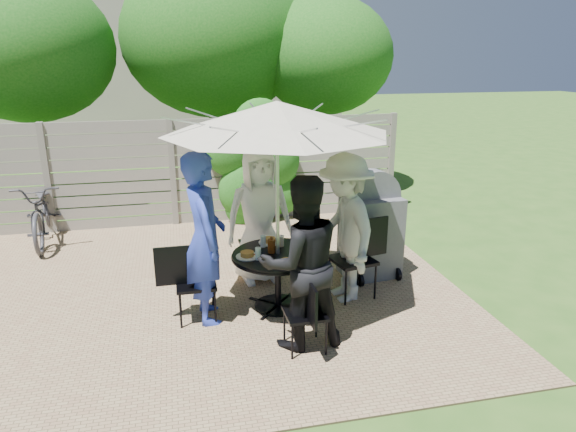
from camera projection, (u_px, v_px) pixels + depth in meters
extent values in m
plane|color=#2D561A|center=(179.00, 301.00, 6.27)|extent=(60.00, 60.00, 0.00)
cube|color=#987E58|center=(179.00, 283.00, 6.73)|extent=(7.00, 6.00, 0.02)
cube|color=gray|center=(173.00, 173.00, 8.78)|extent=(8.00, 0.10, 1.85)
ellipsoid|color=#1D5C15|center=(255.00, 173.00, 8.93)|extent=(1.20, 0.70, 1.80)
cube|color=#AB9A8E|center=(167.00, 65.00, 16.67)|extent=(10.00, 6.00, 5.00)
ellipsoid|color=#155012|center=(27.00, 48.00, 9.50)|extent=(3.20, 3.20, 2.72)
ellipsoid|color=#155012|center=(214.00, 38.00, 10.62)|extent=(3.80, 3.80, 3.23)
ellipsoid|color=#155012|center=(325.00, 56.00, 10.53)|extent=(2.80, 2.80, 2.38)
cylinder|color=black|center=(278.00, 255.00, 5.91)|extent=(1.14, 1.14, 0.03)
cylinder|color=black|center=(278.00, 281.00, 6.01)|extent=(0.08, 0.08, 0.68)
cylinder|color=black|center=(278.00, 306.00, 6.11)|extent=(0.56, 0.56, 0.04)
cylinder|color=silver|center=(278.00, 216.00, 5.76)|extent=(0.04, 0.04, 2.29)
cone|color=beige|center=(277.00, 117.00, 5.43)|extent=(2.70, 2.70, 0.35)
cube|color=black|center=(258.00, 244.00, 6.84)|extent=(0.47, 0.47, 0.04)
cube|color=black|center=(254.00, 222.00, 6.97)|extent=(0.06, 0.45, 0.46)
imported|color=white|center=(259.00, 216.00, 6.59)|extent=(0.92, 0.65, 1.79)
cube|color=black|center=(196.00, 284.00, 5.70)|extent=(0.43, 0.43, 0.03)
cube|color=black|center=(175.00, 266.00, 5.59)|extent=(0.43, 0.03, 0.44)
imported|color=#283BB0|center=(205.00, 238.00, 5.58)|extent=(0.52, 0.74, 1.93)
cube|color=black|center=(305.00, 313.00, 5.13)|extent=(0.41, 0.41, 0.03)
cube|color=black|center=(311.00, 303.00, 4.87)|extent=(0.03, 0.40, 0.41)
imported|color=black|center=(301.00, 263.00, 5.08)|extent=(0.93, 0.76, 1.80)
cube|color=black|center=(353.00, 260.00, 6.24)|extent=(0.56, 0.56, 0.04)
cube|color=black|center=(370.00, 237.00, 6.25)|extent=(0.47, 0.13, 0.49)
imported|color=beige|center=(345.00, 229.00, 6.08)|extent=(0.78, 1.23, 1.81)
cylinder|color=white|center=(269.00, 242.00, 6.23)|extent=(0.26, 0.26, 0.01)
cylinder|color=#AE6B33|center=(269.00, 240.00, 6.22)|extent=(0.15, 0.15, 0.05)
cylinder|color=white|center=(247.00, 256.00, 5.80)|extent=(0.26, 0.26, 0.01)
cylinder|color=#AE6B33|center=(247.00, 254.00, 5.79)|extent=(0.15, 0.15, 0.05)
cylinder|color=white|center=(287.00, 265.00, 5.57)|extent=(0.26, 0.26, 0.01)
cylinder|color=#AE6B33|center=(287.00, 262.00, 5.56)|extent=(0.15, 0.15, 0.05)
cylinder|color=white|center=(307.00, 249.00, 6.00)|extent=(0.26, 0.26, 0.01)
cylinder|color=#AE6B33|center=(307.00, 247.00, 5.99)|extent=(0.15, 0.15, 0.05)
cylinder|color=silver|center=(263.00, 241.00, 6.09)|extent=(0.07, 0.07, 0.14)
cylinder|color=silver|center=(258.00, 254.00, 5.71)|extent=(0.07, 0.07, 0.14)
cylinder|color=silver|center=(293.00, 255.00, 5.68)|extent=(0.07, 0.07, 0.14)
cylinder|color=silver|center=(296.00, 242.00, 6.05)|extent=(0.07, 0.07, 0.14)
cylinder|color=#59280C|center=(272.00, 246.00, 5.91)|extent=(0.09, 0.09, 0.16)
cylinder|color=#C6B293|center=(281.00, 241.00, 6.11)|extent=(0.08, 0.08, 0.12)
imported|color=#333338|center=(44.00, 211.00, 8.11)|extent=(0.84, 1.97, 1.01)
cube|color=#57585C|center=(370.00, 237.00, 6.82)|extent=(0.78, 0.63, 1.10)
cylinder|color=#57585C|center=(373.00, 197.00, 6.66)|extent=(0.75, 0.31, 0.73)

